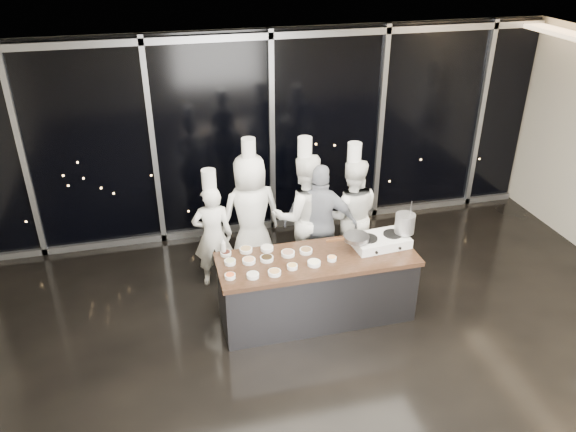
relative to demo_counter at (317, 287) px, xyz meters
name	(u,v)px	position (x,y,z in m)	size (l,w,h in m)	color
ground	(338,363)	(0.00, -0.90, -0.45)	(9.00, 9.00, 0.00)	black
room_shell	(364,186)	(0.18, -0.90, 1.79)	(9.02, 7.02, 3.21)	#BEB6A2
window_wall	(271,135)	(0.00, 2.53, 1.14)	(8.90, 0.11, 3.20)	black
demo_counter	(317,287)	(0.00, 0.00, 0.00)	(2.46, 0.86, 0.90)	#3A393E
stove	(380,241)	(0.85, 0.09, 0.51)	(0.73, 0.49, 0.14)	white
frying_pan	(356,238)	(0.51, 0.07, 0.61)	(0.57, 0.35, 0.05)	gray
stock_pot	(405,223)	(1.18, 0.10, 0.71)	(0.25, 0.25, 0.25)	#B4B5B7
prep_bowls	(270,259)	(-0.59, 0.05, 0.47)	(1.38, 0.74, 0.05)	white
squeeze_bottle	(223,247)	(-1.10, 0.34, 0.56)	(0.06, 0.06, 0.23)	silver
chef_far_left	(213,234)	(-1.15, 1.10, 0.32)	(0.58, 0.41, 1.73)	white
chef_left	(251,214)	(-0.58, 1.29, 0.46)	(0.96, 0.71, 2.03)	white
chef_center	(304,215)	(0.12, 1.07, 0.47)	(0.91, 0.71, 2.06)	white
guest	(320,224)	(0.30, 0.86, 0.41)	(1.10, 0.75, 1.73)	#131D34
chef_right	(351,215)	(0.80, 1.03, 0.41)	(0.97, 0.83, 1.94)	white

